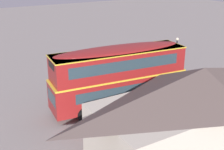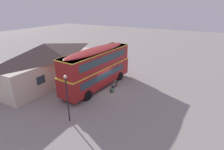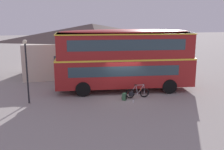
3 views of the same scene
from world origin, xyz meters
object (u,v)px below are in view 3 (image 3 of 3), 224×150
Objects in this scene: water_bottle_clear_plastic at (133,101)px; touring_bicycle at (137,93)px; backpack_on_ground at (124,96)px; street_lamp at (26,64)px; double_decker_bus at (125,57)px.

touring_bicycle is at bearing 61.09° from water_bottle_clear_plastic.
touring_bicycle reaches higher than backpack_on_ground.
backpack_on_ground is at bearing 123.43° from water_bottle_clear_plastic.
touring_bicycle is 7.85m from street_lamp.
backpack_on_ground is 6.96m from street_lamp.
double_decker_bus is 7.30m from street_lamp.
double_decker_bus is at bearing 13.36° from street_lamp.
water_bottle_clear_plastic is at bearing -118.91° from touring_bicycle.
street_lamp is (-7.49, 0.33, 2.32)m from touring_bicycle.
backpack_on_ground is at bearing -163.43° from touring_bicycle.
street_lamp is at bearing -166.64° from double_decker_bus.
street_lamp reaches higher than backpack_on_ground.
street_lamp is at bearing 174.49° from backpack_on_ground.
street_lamp is at bearing 177.45° from touring_bicycle.
double_decker_bus reaches higher than backpack_on_ground.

